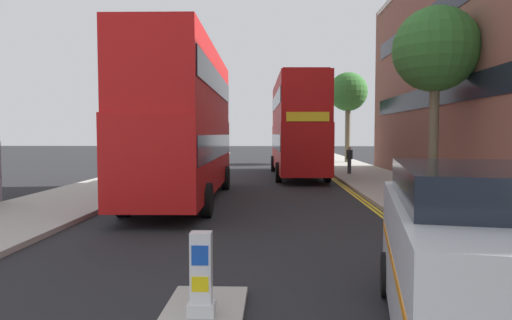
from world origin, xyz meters
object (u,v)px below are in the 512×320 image
object	(u,v)px
double_decker_bus_away	(184,119)
taxi_minivan	(480,260)
pedestrian_far	(349,159)
keep_left_bollard	(201,277)
double_decker_bus_oncoming	(297,125)

from	to	relation	value
double_decker_bus_away	taxi_minivan	distance (m)	12.88
pedestrian_far	taxi_minivan	bearing A→B (deg)	-95.89
double_decker_bus_away	taxi_minivan	xyz separation A→B (m)	(5.63, -11.42, -1.96)
keep_left_bollard	pedestrian_far	bearing A→B (deg)	75.18
keep_left_bollard	taxi_minivan	size ratio (longest dim) A/B	0.22
double_decker_bus_away	pedestrian_far	xyz separation A→B (m)	(7.85, 10.08, -2.04)
keep_left_bollard	double_decker_bus_oncoming	size ratio (longest dim) A/B	0.10
taxi_minivan	pedestrian_far	bearing A→B (deg)	84.11
double_decker_bus_oncoming	pedestrian_far	distance (m)	3.76
keep_left_bollard	double_decker_bus_oncoming	xyz separation A→B (m)	(2.38, 20.45, 2.42)
double_decker_bus_away	double_decker_bus_oncoming	size ratio (longest dim) A/B	1.00
keep_left_bollard	pedestrian_far	xyz separation A→B (m)	(5.51, 20.82, 0.38)
double_decker_bus_away	taxi_minivan	size ratio (longest dim) A/B	2.13
double_decker_bus_away	keep_left_bollard	bearing A→B (deg)	-77.73
keep_left_bollard	double_decker_bus_away	size ratio (longest dim) A/B	0.10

